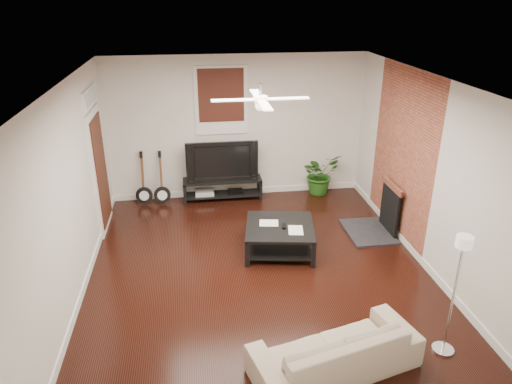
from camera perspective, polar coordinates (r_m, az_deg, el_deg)
room at (r=6.40m, az=0.50°, el=0.65°), size 5.01×6.01×2.81m
brick_accent at (r=8.01m, az=17.32°, el=4.32°), size 0.02×2.20×2.80m
fireplace at (r=8.24m, az=14.73°, el=-1.91°), size 0.80×1.10×0.92m
window_back at (r=9.03m, az=-4.26°, el=11.02°), size 1.00×0.06×1.30m
door_left at (r=8.32m, az=-18.59°, el=3.75°), size 0.08×1.00×2.50m
tv_stand at (r=9.38m, az=-4.08°, el=0.36°), size 1.55×0.41×0.43m
tv at (r=9.17m, az=-4.20°, el=3.95°), size 1.39×0.18×0.80m
coffee_table at (r=7.54m, az=2.89°, el=-5.59°), size 1.22×1.22×0.45m
sofa at (r=5.45m, az=9.58°, el=-18.34°), size 1.99×1.18×0.54m
floor_lamp at (r=5.74m, az=22.88°, el=-11.60°), size 0.31×0.31×1.52m
potted_plant at (r=9.66m, az=7.76°, el=2.22°), size 0.96×0.90×0.84m
guitar_left at (r=9.27m, az=-13.62°, el=1.51°), size 0.35×0.27×1.05m
guitar_right at (r=9.21m, az=-11.48°, el=1.57°), size 0.33×0.24×1.05m
ceiling_fan at (r=6.04m, az=0.54°, el=11.21°), size 1.24×1.24×0.32m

